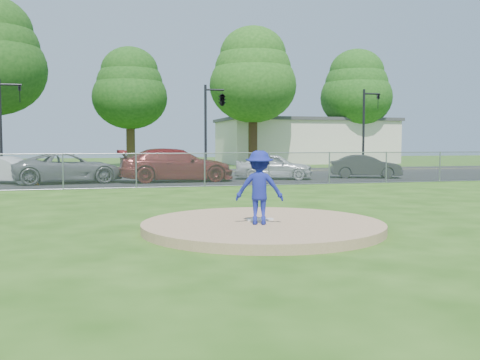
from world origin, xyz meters
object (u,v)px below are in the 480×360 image
object	(u,v)px
commercial_building	(304,141)
parked_car_pearl	(274,166)
tree_right	(253,75)
traffic_cone	(35,178)
pitcher	(259,188)
traffic_signal_left	(5,118)
tree_center	(130,88)
traffic_signal_center	(220,101)
parked_car_darkred	(176,165)
parked_car_charcoal	(365,166)
tree_far_right	(356,89)
parked_car_gray	(69,168)
parked_car_white	(8,170)
traffic_signal_right	(367,122)

from	to	relation	value
commercial_building	parked_car_pearl	size ratio (longest dim) A/B	3.98
tree_right	traffic_cone	world-z (taller)	tree_right
pitcher	parked_car_pearl	world-z (taller)	pitcher
traffic_cone	parked_car_pearl	distance (m)	11.99
traffic_signal_left	tree_center	bearing A→B (deg)	57.10
traffic_signal_center	parked_car_pearl	world-z (taller)	traffic_signal_center
parked_car_darkred	parked_car_charcoal	size ratio (longest dim) A/B	1.48
tree_far_right	parked_car_gray	size ratio (longest dim) A/B	2.05
traffic_signal_center	tree_far_right	bearing A→B (deg)	39.04
parked_car_gray	traffic_signal_left	bearing A→B (deg)	22.48
tree_far_right	traffic_signal_center	size ratio (longest dim) A/B	1.92
traffic_cone	parked_car_gray	distance (m)	1.74
tree_right	traffic_cone	bearing A→B (deg)	-132.20
commercial_building	traffic_signal_center	distance (m)	20.17
tree_center	parked_car_white	world-z (taller)	tree_center
parked_car_darkred	parked_car_charcoal	bearing A→B (deg)	-90.02
parked_car_gray	parked_car_darkred	bearing A→B (deg)	-103.00
tree_right	tree_far_right	size ratio (longest dim) A/B	1.08
commercial_building	parked_car_gray	size ratio (longest dim) A/B	3.13
parked_car_white	parked_car_darkred	size ratio (longest dim) A/B	0.68
tree_center	traffic_signal_right	size ratio (longest dim) A/B	1.76
tree_far_right	traffic_signal_left	bearing A→B (deg)	-155.68
tree_right	parked_car_charcoal	distance (m)	17.89
traffic_signal_center	tree_center	bearing A→B (deg)	112.49
traffic_signal_center	parked_car_gray	xyz separation A→B (m)	(-8.93, -6.20, -3.87)
parked_car_pearl	tree_far_right	bearing A→B (deg)	-16.58
traffic_cone	parked_car_charcoal	size ratio (longest dim) A/B	0.16
tree_right	parked_car_gray	size ratio (longest dim) A/B	2.22
commercial_building	pitcher	xyz separation A→B (m)	(-16.18, -38.34, -1.16)
tree_center	tree_far_right	size ratio (longest dim) A/B	0.92
traffic_signal_right	parked_car_charcoal	size ratio (longest dim) A/B	1.44
parked_car_gray	parked_car_charcoal	size ratio (longest dim) A/B	1.35
tree_right	traffic_signal_center	distance (m)	11.60
tree_center	parked_car_charcoal	size ratio (longest dim) A/B	2.54
traffic_signal_right	parked_car_darkred	bearing A→B (deg)	-154.95
traffic_signal_center	pitcher	world-z (taller)	traffic_signal_center
traffic_signal_left	parked_car_pearl	bearing A→B (deg)	-23.25
parked_car_darkred	parked_car_gray	bearing A→B (deg)	84.98
parked_car_white	parked_car_charcoal	xyz separation A→B (m)	(18.60, -0.55, -0.01)
tree_far_right	commercial_building	bearing A→B (deg)	143.13
pitcher	parked_car_pearl	xyz separation A→B (m)	(5.70, 16.20, -0.28)
tree_far_right	traffic_cone	size ratio (longest dim) A/B	17.07
pitcher	parked_car_charcoal	world-z (taller)	pitcher
commercial_building	tree_center	distance (m)	17.99
tree_right	commercial_building	bearing A→B (deg)	40.60
parked_car_charcoal	traffic_signal_right	bearing A→B (deg)	-7.76
traffic_signal_right	traffic_cone	bearing A→B (deg)	-161.24
parked_car_white	commercial_building	bearing A→B (deg)	-22.62
traffic_signal_center	parked_car_white	world-z (taller)	traffic_signal_center
tree_center	parked_car_charcoal	bearing A→B (deg)	-57.24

